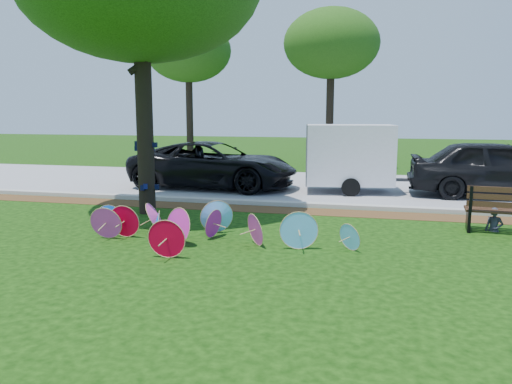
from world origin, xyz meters
TOP-DOWN VIEW (x-y plane):
  - ground at (0.00, 0.00)m, footprint 90.00×90.00m
  - mulch_strip at (0.00, 4.50)m, footprint 90.00×1.00m
  - curb at (0.00, 5.20)m, footprint 90.00×0.30m
  - street at (0.00, 9.35)m, footprint 90.00×8.00m
  - parasol_pile at (-0.63, 0.77)m, footprint 6.12×2.38m
  - black_van at (-2.52, 8.02)m, footprint 6.10×3.10m
  - dark_pickup at (6.87, 8.24)m, footprint 5.42×2.21m
  - cargo_trailer at (2.24, 8.16)m, footprint 3.04×2.16m
  - person_left at (5.80, 3.20)m, footprint 0.44×0.35m
  - bg_trees at (2.75, 15.41)m, footprint 24.65×5.43m

SIDE VIEW (x-z plane):
  - ground at x=0.00m, z-range 0.00..0.00m
  - mulch_strip at x=0.00m, z-range 0.00..0.01m
  - street at x=0.00m, z-range 0.00..0.01m
  - curb at x=0.00m, z-range 0.00..0.12m
  - parasol_pile at x=-0.63m, z-range -0.03..0.75m
  - person_left at x=5.80m, z-range 0.00..1.06m
  - black_van at x=-2.52m, z-range 0.00..1.65m
  - dark_pickup at x=6.87m, z-range 0.00..1.84m
  - cargo_trailer at x=2.24m, z-range 0.00..2.58m
  - bg_trees at x=2.75m, z-range 2.07..9.47m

